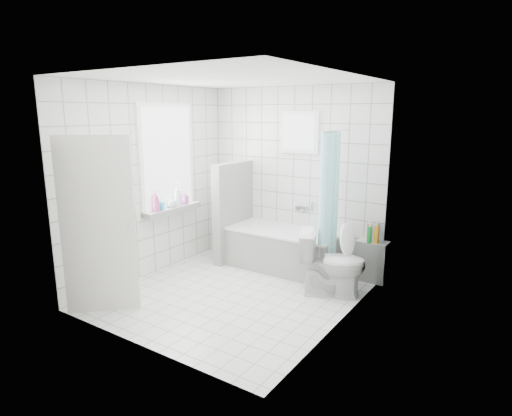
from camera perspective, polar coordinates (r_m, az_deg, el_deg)
The scene contains 19 objects.
ground at distance 5.50m, azimuth -2.93°, elevation -11.28°, with size 3.00×3.00×0.00m, color white.
ceiling at distance 5.04m, azimuth -3.28°, elevation 16.83°, with size 3.00×3.00×0.00m, color white.
wall_back at distance 6.37m, azimuth 4.99°, elevation 4.19°, with size 2.80×0.02×2.60m, color white.
wall_front at distance 4.04m, azimuth -15.88°, elevation -1.15°, with size 2.80×0.02×2.60m, color white.
wall_left at distance 6.04m, azimuth -13.84°, elevation 3.42°, with size 0.02×3.00×2.60m, color white.
wall_right at distance 4.44m, azimuth 11.58°, elevation 0.30°, with size 0.02×3.00×2.60m, color white.
window_left at distance 6.18m, azimuth -11.65°, elevation 6.53°, with size 0.01×0.90×1.40m, color white.
window_back at distance 6.22m, azimuth 5.72°, elevation 10.00°, with size 0.50×0.01×0.50m, color white.
window_sill at distance 6.27m, azimuth -11.06°, elevation -0.22°, with size 0.18×1.02×0.08m, color white.
door at distance 5.03m, azimuth -20.30°, elevation -2.31°, with size 0.04×0.80×2.00m, color silver.
bathtub at distance 6.24m, azimuth 3.75°, elevation -5.49°, with size 1.62×0.77×0.58m.
partition_wall at distance 6.54m, azimuth -3.06°, elevation -0.46°, with size 0.15×0.85×1.50m, color white.
tiled_ledge at distance 6.00m, azimuth 15.22°, elevation -6.82°, with size 0.40×0.24×0.55m, color white.
toilet at distance 5.40m, azimuth 10.12°, elevation -7.25°, with size 0.46×0.81×0.82m, color white.
curtain_rod at distance 5.58m, azimuth 10.65°, elevation 10.07°, with size 0.02×0.02×0.80m, color silver.
shower_curtain at distance 5.58m, azimuth 9.76°, elevation 0.77°, with size 0.14×0.48×1.78m, color #53ECF3, non-canonical shape.
tub_faucet at distance 6.33m, azimuth 6.12°, elevation -0.02°, with size 0.18×0.06×0.06m, color silver.
sill_bottles at distance 6.20m, azimuth -11.33°, elevation 1.25°, with size 0.17×0.70×0.33m.
ledge_bottles at distance 5.86m, azimuth 15.37°, elevation -3.30°, with size 0.19×0.17×0.24m.
Camera 1 is at (3.00, -4.04, 2.23)m, focal length 30.00 mm.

